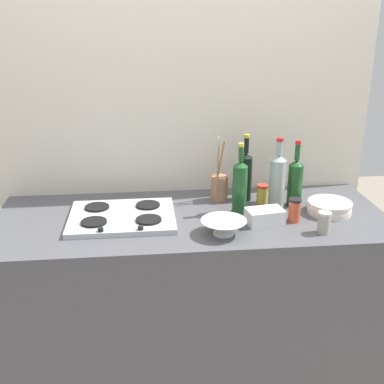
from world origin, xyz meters
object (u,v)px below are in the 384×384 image
object	(u,v)px
mixing_bowl	(224,226)
condiment_jar_rear	(294,210)
plate_stack	(329,207)
condiment_jar_front	(262,194)
condiment_jar_spare	(324,222)
wine_bottle_rightmost	(245,175)
utensil_crock	(219,187)
wine_bottle_mid_right	(295,181)
wine_bottle_mid_left	(240,186)
wine_bottle_leftmost	(277,180)
stovetop_hob	(122,216)
butter_dish	(265,217)

from	to	relation	value
mixing_bowl	condiment_jar_rear	distance (m)	0.35
plate_stack	condiment_jar_front	xyz separation A→B (m)	(-0.28, 0.16, 0.02)
condiment_jar_spare	wine_bottle_rightmost	bearing A→B (deg)	121.19
utensil_crock	wine_bottle_mid_right	bearing A→B (deg)	-16.60
plate_stack	wine_bottle_mid_left	distance (m)	0.43
wine_bottle_leftmost	stovetop_hob	bearing A→B (deg)	-175.66
wine_bottle_mid_left	wine_bottle_rightmost	world-z (taller)	wine_bottle_mid_left
condiment_jar_front	utensil_crock	bearing A→B (deg)	163.85
utensil_crock	condiment_jar_spare	distance (m)	0.57
wine_bottle_leftmost	wine_bottle_mid_right	xyz separation A→B (m)	(0.10, 0.03, -0.02)
condiment_jar_front	condiment_jar_rear	distance (m)	0.25
condiment_jar_spare	stovetop_hob	bearing A→B (deg)	164.56
wine_bottle_mid_right	condiment_jar_rear	bearing A→B (deg)	-106.93
wine_bottle_mid_right	condiment_jar_front	xyz separation A→B (m)	(-0.15, 0.05, -0.08)
butter_dish	condiment_jar_front	distance (m)	0.25
plate_stack	wine_bottle_mid_right	distance (m)	0.20
condiment_jar_front	wine_bottle_rightmost	bearing A→B (deg)	145.11
wine_bottle_mid_left	condiment_jar_rear	size ratio (longest dim) A/B	3.10
wine_bottle_leftmost	wine_bottle_mid_left	xyz separation A→B (m)	(-0.19, -0.04, -0.01)
butter_dish	condiment_jar_spare	bearing A→B (deg)	-28.04
wine_bottle_mid_left	utensil_crock	world-z (taller)	wine_bottle_mid_left
wine_bottle_mid_right	condiment_jar_front	bearing A→B (deg)	162.78
wine_bottle_leftmost	mixing_bowl	distance (m)	0.41
wine_bottle_mid_left	condiment_jar_spare	bearing A→B (deg)	-38.81
plate_stack	butter_dish	bearing A→B (deg)	-164.94
plate_stack	wine_bottle_mid_right	size ratio (longest dim) A/B	0.64
stovetop_hob	plate_stack	bearing A→B (deg)	-1.66
stovetop_hob	plate_stack	size ratio (longest dim) A/B	2.28
plate_stack	wine_bottle_rightmost	distance (m)	0.43
condiment_jar_spare	mixing_bowl	bearing A→B (deg)	175.74
plate_stack	condiment_jar_spare	world-z (taller)	condiment_jar_spare
wine_bottle_leftmost	condiment_jar_spare	bearing A→B (deg)	-66.43
plate_stack	wine_bottle_leftmost	bearing A→B (deg)	160.26
wine_bottle_leftmost	wine_bottle_rightmost	distance (m)	0.18
butter_dish	condiment_jar_rear	distance (m)	0.14
wine_bottle_rightmost	stovetop_hob	bearing A→B (deg)	-163.16
plate_stack	wine_bottle_mid_left	xyz separation A→B (m)	(-0.42, 0.04, 0.10)
butter_dish	wine_bottle_mid_right	bearing A→B (deg)	45.77
mixing_bowl	utensil_crock	bearing A→B (deg)	83.56
plate_stack	condiment_jar_front	distance (m)	0.32
wine_bottle_rightmost	condiment_jar_front	size ratio (longest dim) A/B	3.56
mixing_bowl	butter_dish	xyz separation A→B (m)	(0.20, 0.09, -0.00)
wine_bottle_mid_left	utensil_crock	size ratio (longest dim) A/B	1.02
wine_bottle_mid_left	wine_bottle_mid_right	bearing A→B (deg)	13.33
stovetop_hob	wine_bottle_mid_right	xyz separation A→B (m)	(0.82, 0.08, 0.11)
wine_bottle_rightmost	condiment_jar_front	xyz separation A→B (m)	(0.08, -0.05, -0.08)
mixing_bowl	wine_bottle_mid_right	bearing A→B (deg)	36.21
plate_stack	stovetop_hob	bearing A→B (deg)	178.34
condiment_jar_front	condiment_jar_spare	size ratio (longest dim) A/B	0.98
utensil_crock	condiment_jar_front	bearing A→B (deg)	-16.15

